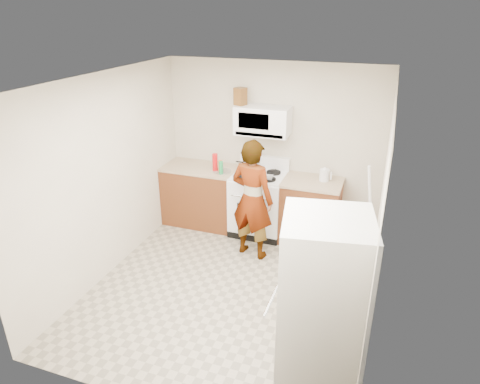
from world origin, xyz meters
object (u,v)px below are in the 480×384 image
at_px(gas_range, 259,203).
at_px(saucepan, 251,166).
at_px(person, 252,200).
at_px(kettle, 324,175).
at_px(microwave, 263,121).
at_px(fridge, 321,309).

xyz_separation_m(gas_range, saucepan, (-0.17, 0.11, 0.53)).
bearing_deg(person, kettle, -126.72).
height_order(kettle, saucepan, kettle).
distance_m(gas_range, kettle, 1.07).
distance_m(kettle, saucepan, 1.09).
relative_size(microwave, saucepan, 3.57).
distance_m(fridge, saucepan, 3.10).
height_order(gas_range, microwave, microwave).
relative_size(kettle, saucepan, 0.77).
height_order(person, kettle, person).
relative_size(person, saucepan, 7.78).
bearing_deg(gas_range, saucepan, 145.74).
bearing_deg(person, microwave, -70.53).
height_order(microwave, kettle, microwave).
height_order(microwave, fridge, microwave).
xyz_separation_m(kettle, saucepan, (-1.09, 0.03, -0.01)).
xyz_separation_m(person, kettle, (0.82, 0.72, 0.19)).
bearing_deg(saucepan, gas_range, -34.26).
distance_m(microwave, kettle, 1.15).
bearing_deg(microwave, saucepan, -175.43).
relative_size(microwave, kettle, 4.62).
bearing_deg(kettle, gas_range, -160.33).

